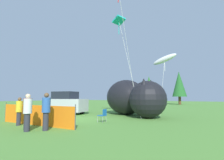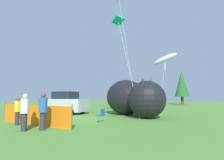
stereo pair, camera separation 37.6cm
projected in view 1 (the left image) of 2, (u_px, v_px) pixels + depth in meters
ground_plane at (78, 119)px, 13.24m from camera, size 120.00×120.00×0.00m
parked_car at (66, 103)px, 17.50m from camera, size 4.28×2.47×2.21m
folding_chair at (103, 114)px, 11.62m from camera, size 0.51×0.51×0.88m
inflatable_cat at (132, 99)px, 15.95m from camera, size 7.24×5.64×3.31m
safety_fence at (35, 115)px, 10.51m from camera, size 6.28×0.51×1.30m
spectator_in_blue_shirt at (27, 110)px, 9.14m from camera, size 0.40×0.40×1.86m
spectator_in_yellow_shirt at (28, 111)px, 8.63m from camera, size 0.40×0.40×1.84m
spectator_in_black_shirt at (19, 110)px, 10.43m from camera, size 0.36×0.36×1.66m
spectator_in_grey_shirt at (46, 110)px, 8.88m from camera, size 0.41×0.41×1.90m
kite_white_ghost at (165, 59)px, 18.62m from camera, size 2.72×2.53×6.36m
kite_teal_diamond at (119, 22)px, 15.65m from camera, size 2.78×1.14×8.84m
horizon_tree_west at (149, 86)px, 48.70m from camera, size 3.10×3.10×7.40m
horizon_tree_northeast at (179, 84)px, 37.99m from camera, size 3.01×3.01×7.18m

